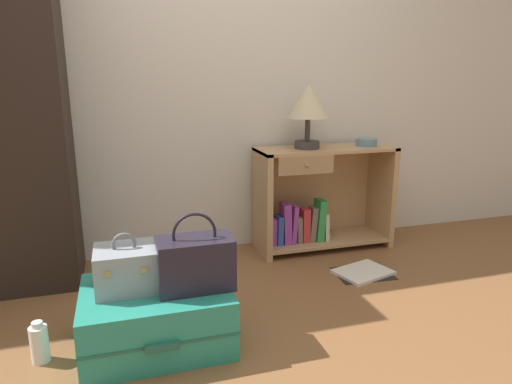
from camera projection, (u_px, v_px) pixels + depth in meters
ground_plane at (274, 366)px, 1.93m from camera, size 9.00×9.00×0.00m
back_wall at (202, 60)px, 3.01m from camera, size 6.40×0.10×2.60m
bookshelf at (318, 199)px, 3.23m from camera, size 0.96×0.37×0.72m
table_lamp at (308, 104)px, 3.02m from camera, size 0.29×0.29×0.43m
bowl at (366, 142)px, 3.19m from camera, size 0.15×0.15×0.05m
suitcase_large at (157, 315)px, 2.07m from camera, size 0.66×0.53×0.28m
train_case at (126, 268)px, 2.01m from camera, size 0.26×0.25×0.26m
handbag at (195, 262)px, 2.01m from camera, size 0.33×0.19×0.35m
bottle at (39, 343)px, 1.95m from camera, size 0.08×0.08×0.19m
open_book_on_floor at (363, 272)px, 2.84m from camera, size 0.38×0.33×0.02m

